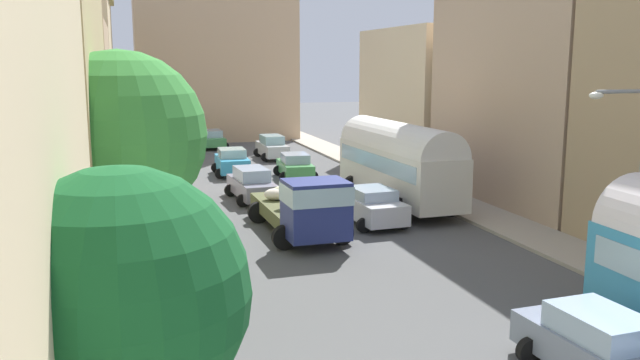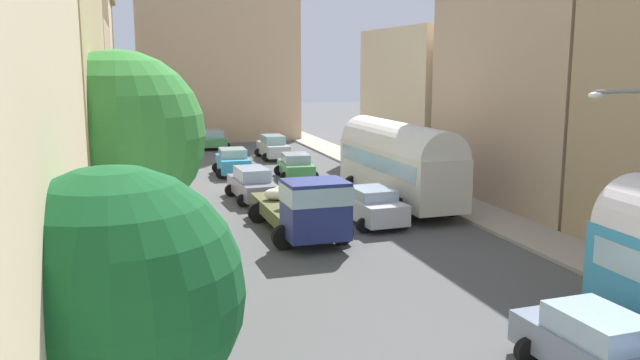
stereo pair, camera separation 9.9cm
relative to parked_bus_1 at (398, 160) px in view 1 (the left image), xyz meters
The scene contains 26 objects.
ground_plane 6.41m from the parked_bus_1, 138.32° to the left, with size 154.00×154.00×0.00m, color #4F5051.
sidewalk_left 12.59m from the parked_bus_1, 161.18° to the left, with size 2.50×70.00×0.14m, color #A7AD99.
sidewalk_right 5.30m from the parked_bus_1, 55.50° to the left, with size 2.50×70.00×0.14m, color #A49B89.
building_left_1 17.26m from the parked_bus_1, 155.89° to the right, with size 5.03×14.52×12.68m.
building_left_2 16.91m from the parked_bus_1, 158.41° to the left, with size 5.20×9.98×8.63m.
building_left_3 24.39m from the parked_bus_1, 130.50° to the left, with size 5.89×13.02×11.41m.
building_right_2 7.77m from the parked_bus_1, ahead, with size 5.41×11.66×12.72m.
building_right_3 13.22m from the parked_bus_1, 59.04° to the left, with size 5.40×10.91×8.92m.
distant_church 30.68m from the parked_bus_1, 98.56° to the left, with size 13.68×6.09×21.38m.
parked_bus_1 is the anchor object (origin of this frame).
cargo_truck_0 7.60m from the parked_bus_1, 141.21° to the right, with size 3.23×7.21×2.54m.
car_0 7.29m from the parked_bus_1, 155.04° to the left, with size 2.35×4.40×1.63m.
car_1 12.47m from the parked_bus_1, 120.30° to the left, with size 2.39×3.70×1.62m.
car_2 24.73m from the parked_bus_1, 103.75° to the left, with size 2.46×4.20×1.45m.
car_3 17.94m from the parked_bus_1, 99.35° to the right, with size 2.34×4.03×1.56m.
car_4 4.39m from the parked_bus_1, 127.77° to the right, with size 2.48×3.84×1.57m.
car_5 9.10m from the parked_bus_1, 108.67° to the left, with size 2.42×3.86×1.47m.
car_6 17.04m from the parked_bus_1, 98.29° to the left, with size 2.19×4.18×1.68m.
pedestrian_0 13.08m from the parked_bus_1, 160.91° to the left, with size 0.46×0.46×1.72m.
pedestrian_1 12.41m from the parked_bus_1, 166.19° to the left, with size 0.38×0.38×1.77m.
pedestrian_2 13.35m from the parked_bus_1, 157.49° to the left, with size 0.40×0.40×1.73m.
pedestrian_3 12.44m from the parked_bus_1, 162.17° to the right, with size 0.48×0.48×1.80m.
streetlamp_near 13.33m from the parked_bus_1, 82.68° to the right, with size 2.07×0.28×6.02m.
roadside_tree_0 24.43m from the parked_bus_1, 120.59° to the right, with size 2.98×2.98×5.59m.
roadside_tree_1 17.35m from the parked_bus_1, 136.35° to the right, with size 4.19×4.19×7.04m.
roadside_tree_2 13.04m from the parked_bus_1, 166.12° to the right, with size 4.35×4.35×7.00m.
Camera 1 is at (-7.75, -5.48, 6.70)m, focal length 36.86 mm.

